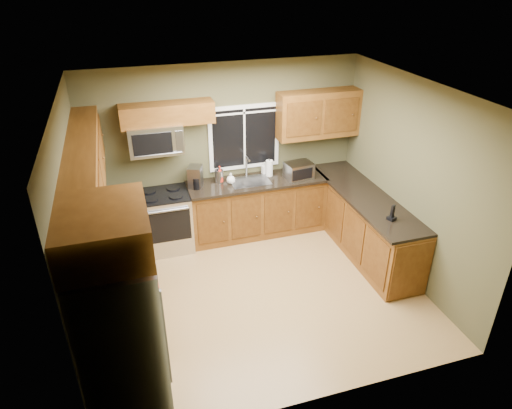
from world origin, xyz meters
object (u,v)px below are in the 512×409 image
soap_bottle_c (231,178)px  cordless_phone (392,215)px  range (165,221)px  kettle (219,175)px  paper_towel_roll (269,168)px  refrigerator (123,336)px  microwave (156,139)px  soap_bottle_b (265,168)px  coffee_maker (196,177)px  toaster_oven (299,170)px  soap_bottle_a (220,175)px

soap_bottle_c → cordless_phone: size_ratio=0.79×
range → cordless_phone: bearing=-30.9°
kettle → paper_towel_roll: 0.81m
refrigerator → kettle: refrigerator is taller
kettle → cordless_phone: bearing=-43.3°
cordless_phone → microwave: bearing=147.1°
paper_towel_roll → soap_bottle_b: 0.12m
refrigerator → range: bearing=76.0°
refrigerator → kettle: (1.58, 2.90, 0.15)m
coffee_maker → cordless_phone: (2.28, -1.74, -0.09)m
soap_bottle_b → cordless_phone: size_ratio=0.88×
toaster_oven → soap_bottle_b: bearing=144.5°
range → soap_bottle_a: soap_bottle_a is taller
range → toaster_oven: bearing=-2.5°
soap_bottle_b → cordless_phone: 2.21m
range → refrigerator: bearing=-104.0°
microwave → toaster_oven: 2.22m
kettle → soap_bottle_c: bearing=-30.8°
range → soap_bottle_b: (1.66, 0.23, 0.57)m
toaster_oven → soap_bottle_b: toaster_oven is taller
range → soap_bottle_b: soap_bottle_b is taller
coffee_maker → soap_bottle_a: coffee_maker is taller
coffee_maker → soap_bottle_c: (0.53, -0.04, -0.07)m
microwave → coffee_maker: microwave is taller
kettle → soap_bottle_c: 0.19m
microwave → soap_bottle_c: (1.05, -0.11, -0.71)m
refrigerator → soap_bottle_a: size_ratio=6.81×
toaster_oven → kettle: toaster_oven is taller
range → toaster_oven: toaster_oven is taller
toaster_oven → microwave: bearing=173.8°
soap_bottle_a → kettle: bearing=122.2°
refrigerator → range: 2.89m
refrigerator → soap_bottle_b: refrigerator is taller
kettle → microwave: bearing=179.4°
microwave → kettle: (0.89, -0.01, -0.68)m
paper_towel_roll → soap_bottle_c: size_ratio=1.68×
refrigerator → microwave: (0.69, 2.91, 0.83)m
range → soap_bottle_c: size_ratio=5.55×
range → toaster_oven: 2.20m
range → paper_towel_roll: bearing=4.2°
toaster_oven → paper_towel_roll: bearing=152.0°
refrigerator → microwave: 3.10m
paper_towel_roll → cordless_phone: (1.10, -1.80, -0.06)m
toaster_oven → cordless_phone: size_ratio=2.07×
range → microwave: size_ratio=1.23×
microwave → range: bearing=-90.0°
coffee_maker → cordless_phone: bearing=-37.4°
soap_bottle_a → coffee_maker: bearing=-174.3°
soap_bottle_a → microwave: bearing=178.3°
refrigerator → paper_towel_roll: bearing=50.5°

